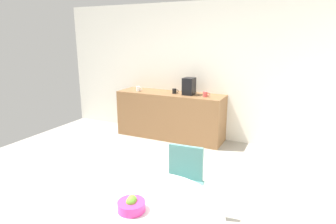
% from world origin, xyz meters
% --- Properties ---
extents(ground_plane, '(6.00, 6.00, 0.00)m').
position_xyz_m(ground_plane, '(0.00, 0.00, 0.00)').
color(ground_plane, '#9E998E').
extents(wall_back, '(6.00, 0.10, 2.60)m').
position_xyz_m(wall_back, '(0.00, 3.00, 1.30)').
color(wall_back, white).
rests_on(wall_back, ground_plane).
extents(counter_block, '(2.12, 0.60, 0.90)m').
position_xyz_m(counter_block, '(-0.45, 2.65, 0.45)').
color(counter_block, brown).
rests_on(counter_block, ground_plane).
extents(chair_teal, '(0.45, 0.45, 0.83)m').
position_xyz_m(chair_teal, '(0.81, 0.25, 0.52)').
color(chair_teal, silver).
rests_on(chair_teal, ground_plane).
extents(fruit_bowl, '(0.20, 0.20, 0.11)m').
position_xyz_m(fruit_bowl, '(0.84, -0.79, 0.79)').
color(fruit_bowl, '#D8338C').
rests_on(fruit_bowl, round_table).
extents(mug_white, '(0.13, 0.08, 0.09)m').
position_xyz_m(mug_white, '(-1.12, 2.55, 0.95)').
color(mug_white, white).
rests_on(mug_white, counter_block).
extents(mug_green, '(0.13, 0.08, 0.09)m').
position_xyz_m(mug_green, '(0.28, 2.58, 0.95)').
color(mug_green, '#D84C4C').
rests_on(mug_green, counter_block).
extents(mug_red, '(0.13, 0.08, 0.09)m').
position_xyz_m(mug_red, '(-0.36, 2.64, 0.95)').
color(mug_red, black).
rests_on(mug_red, counter_block).
extents(coffee_maker, '(0.20, 0.24, 0.32)m').
position_xyz_m(coffee_maker, '(-0.06, 2.65, 1.06)').
color(coffee_maker, black).
rests_on(coffee_maker, counter_block).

